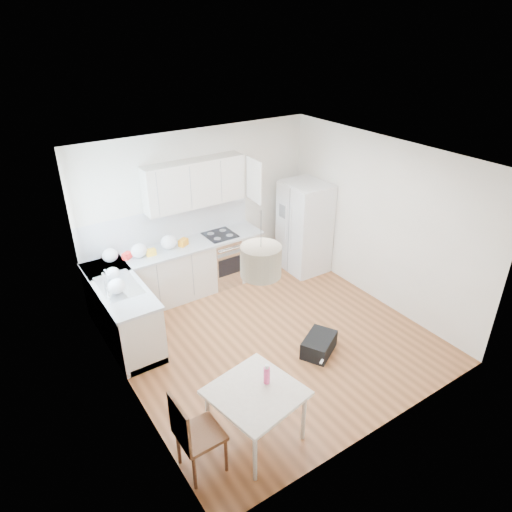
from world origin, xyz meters
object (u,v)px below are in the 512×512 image
Objects in this scene: dining_table at (256,396)px; gym_bag at (319,345)px; refrigerator at (305,227)px; dining_chair at (201,432)px.

dining_table reaches higher than gym_bag.
gym_bag is at bearing 14.90° from dining_table.
dining_chair is (-3.63, -2.82, -0.33)m from refrigerator.
refrigerator is 4.10m from dining_table.
dining_chair is (-0.67, -0.00, -0.12)m from dining_table.
refrigerator is 1.61× the size of dining_table.
refrigerator reaches higher than dining_table.
dining_chair is 1.84× the size of gym_bag.
dining_chair reaches higher than gym_bag.
dining_table is at bearing -0.68° from dining_chair.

